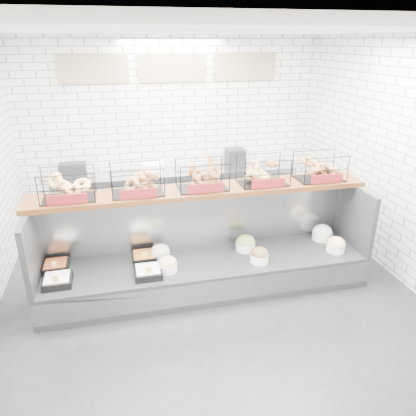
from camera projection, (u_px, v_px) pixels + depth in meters
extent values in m
plane|color=black|center=(212.00, 300.00, 4.90)|extent=(5.50, 5.50, 0.00)
cube|color=silver|center=(174.00, 131.00, 6.80)|extent=(5.00, 0.02, 3.00)
cube|color=silver|center=(415.00, 168.00, 4.85)|extent=(0.02, 5.50, 3.00)
cube|color=white|center=(213.00, 30.00, 3.75)|extent=(5.00, 5.50, 0.02)
cube|color=tan|center=(93.00, 69.00, 6.13)|extent=(1.05, 0.03, 0.42)
cube|color=tan|center=(172.00, 68.00, 6.39)|extent=(1.05, 0.03, 0.42)
cube|color=tan|center=(245.00, 67.00, 6.64)|extent=(1.05, 0.03, 0.42)
cube|color=black|center=(206.00, 273.00, 5.09)|extent=(4.00, 0.90, 0.40)
cube|color=#93969B|center=(215.00, 291.00, 4.70)|extent=(4.00, 0.03, 0.28)
cube|color=#93969B|center=(199.00, 217.00, 5.23)|extent=(4.00, 0.08, 0.80)
cube|color=black|center=(32.00, 248.00, 4.45)|extent=(0.06, 0.90, 0.80)
cube|color=black|center=(354.00, 215.00, 5.28)|extent=(0.06, 0.90, 0.80)
cube|color=black|center=(58.00, 281.00, 4.50)|extent=(0.31, 0.31, 0.08)
cube|color=white|center=(57.00, 278.00, 4.49)|extent=(0.26, 0.26, 0.04)
cube|color=#DEBB4D|center=(55.00, 279.00, 4.37)|extent=(0.06, 0.01, 0.08)
cube|color=black|center=(56.00, 266.00, 4.79)|extent=(0.29, 0.29, 0.08)
cube|color=#C35629|center=(56.00, 264.00, 4.77)|extent=(0.24, 0.24, 0.04)
cube|color=#DEBB4D|center=(54.00, 264.00, 4.66)|extent=(0.06, 0.01, 0.08)
cube|color=black|center=(148.00, 272.00, 4.66)|extent=(0.31, 0.31, 0.08)
cube|color=white|center=(148.00, 270.00, 4.65)|extent=(0.27, 0.27, 0.04)
cube|color=#DEBB4D|center=(149.00, 271.00, 4.53)|extent=(0.06, 0.01, 0.08)
cube|color=black|center=(144.00, 257.00, 4.99)|extent=(0.29, 0.29, 0.08)
cube|color=orange|center=(144.00, 255.00, 4.97)|extent=(0.25, 0.25, 0.04)
cube|color=#DEBB4D|center=(144.00, 255.00, 4.86)|extent=(0.06, 0.01, 0.08)
cylinder|color=white|center=(168.00, 267.00, 4.75)|extent=(0.22, 0.22, 0.11)
ellipsoid|color=tan|center=(168.00, 262.00, 4.72)|extent=(0.22, 0.22, 0.15)
cylinder|color=white|center=(160.00, 255.00, 5.01)|extent=(0.23, 0.23, 0.11)
ellipsoid|color=white|center=(160.00, 251.00, 4.99)|extent=(0.23, 0.23, 0.16)
cylinder|color=white|center=(259.00, 258.00, 4.95)|extent=(0.23, 0.23, 0.11)
ellipsoid|color=brown|center=(259.00, 253.00, 4.92)|extent=(0.22, 0.22, 0.16)
cylinder|color=white|center=(245.00, 246.00, 5.23)|extent=(0.25, 0.25, 0.11)
ellipsoid|color=olive|center=(246.00, 242.00, 5.21)|extent=(0.25, 0.25, 0.17)
cylinder|color=white|center=(336.00, 247.00, 5.20)|extent=(0.23, 0.23, 0.11)
ellipsoid|color=#E5C375|center=(336.00, 243.00, 5.17)|extent=(0.23, 0.23, 0.16)
cylinder|color=white|center=(322.00, 235.00, 5.51)|extent=(0.26, 0.26, 0.11)
ellipsoid|color=silver|center=(322.00, 231.00, 5.49)|extent=(0.26, 0.26, 0.18)
cube|color=#3B1E0C|center=(202.00, 191.00, 4.90)|extent=(4.10, 0.50, 0.06)
cube|color=black|center=(67.00, 185.00, 4.50)|extent=(0.60, 0.38, 0.34)
cube|color=maroon|center=(67.00, 199.00, 4.35)|extent=(0.42, 0.02, 0.11)
cube|color=black|center=(137.00, 180.00, 4.66)|extent=(0.60, 0.38, 0.34)
cube|color=maroon|center=(139.00, 194.00, 4.52)|extent=(0.42, 0.02, 0.11)
cube|color=black|center=(202.00, 175.00, 4.82)|extent=(0.60, 0.38, 0.34)
cube|color=maroon|center=(206.00, 188.00, 4.68)|extent=(0.42, 0.02, 0.11)
cube|color=black|center=(263.00, 171.00, 4.98)|extent=(0.60, 0.38, 0.34)
cube|color=maroon|center=(268.00, 183.00, 4.84)|extent=(0.42, 0.02, 0.11)
cube|color=black|center=(320.00, 166.00, 5.14)|extent=(0.60, 0.38, 0.34)
cube|color=maroon|center=(327.00, 179.00, 5.00)|extent=(0.42, 0.02, 0.11)
cube|color=#93969B|center=(179.00, 196.00, 6.91)|extent=(4.00, 0.60, 0.90)
cube|color=black|center=(73.00, 171.00, 6.32)|extent=(0.40, 0.30, 0.24)
cube|color=silver|center=(153.00, 168.00, 6.58)|extent=(0.35, 0.28, 0.18)
cylinder|color=#BA5F2E|center=(211.00, 163.00, 6.79)|extent=(0.09, 0.09, 0.22)
cube|color=black|center=(235.00, 157.00, 6.94)|extent=(0.30, 0.30, 0.30)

